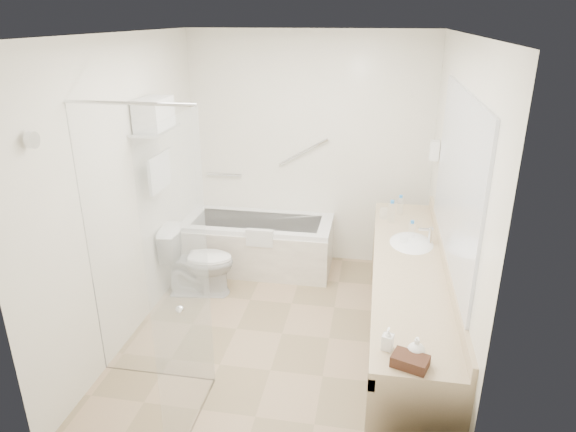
% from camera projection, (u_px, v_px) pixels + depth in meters
% --- Properties ---
extents(floor, '(3.20, 3.20, 0.00)m').
position_uv_depth(floor, '(282.00, 333.00, 4.53)').
color(floor, tan).
rests_on(floor, ground).
extents(ceiling, '(2.60, 3.20, 0.10)m').
position_uv_depth(ceiling, '(281.00, 34.00, 3.61)').
color(ceiling, white).
rests_on(ceiling, wall_back).
extents(wall_back, '(2.60, 0.10, 2.50)m').
position_uv_depth(wall_back, '(309.00, 151.00, 5.54)').
color(wall_back, silver).
rests_on(wall_back, ground).
extents(wall_front, '(2.60, 0.10, 2.50)m').
position_uv_depth(wall_front, '(224.00, 305.00, 2.60)').
color(wall_front, silver).
rests_on(wall_front, ground).
extents(wall_left, '(0.10, 3.20, 2.50)m').
position_uv_depth(wall_left, '(129.00, 191.00, 4.28)').
color(wall_left, silver).
rests_on(wall_left, ground).
extents(wall_right, '(0.10, 3.20, 2.50)m').
position_uv_depth(wall_right, '(451.00, 210.00, 3.86)').
color(wall_right, silver).
rests_on(wall_right, ground).
extents(bathtub, '(1.60, 0.73, 0.59)m').
position_uv_depth(bathtub, '(258.00, 244.00, 5.64)').
color(bathtub, white).
rests_on(bathtub, floor).
extents(grab_bar_short, '(0.40, 0.03, 0.03)m').
position_uv_depth(grab_bar_short, '(224.00, 174.00, 5.76)').
color(grab_bar_short, silver).
rests_on(grab_bar_short, wall_back).
extents(grab_bar_long, '(0.53, 0.03, 0.33)m').
position_uv_depth(grab_bar_long, '(304.00, 152.00, 5.51)').
color(grab_bar_long, silver).
rests_on(grab_bar_long, wall_back).
extents(shower_enclosure, '(0.96, 0.91, 2.11)m').
position_uv_depth(shower_enclosure, '(162.00, 268.00, 3.39)').
color(shower_enclosure, silver).
rests_on(shower_enclosure, floor).
extents(towel_shelf, '(0.24, 0.55, 0.81)m').
position_uv_depth(towel_shelf, '(155.00, 124.00, 4.40)').
color(towel_shelf, silver).
rests_on(towel_shelf, wall_left).
extents(vanity_counter, '(0.55, 2.70, 0.95)m').
position_uv_depth(vanity_counter, '(407.00, 288.00, 3.99)').
color(vanity_counter, tan).
rests_on(vanity_counter, floor).
extents(sink, '(0.40, 0.52, 0.14)m').
position_uv_depth(sink, '(411.00, 246.00, 4.29)').
color(sink, white).
rests_on(sink, vanity_counter).
extents(faucet, '(0.03, 0.03, 0.14)m').
position_uv_depth(faucet, '(430.00, 235.00, 4.22)').
color(faucet, silver).
rests_on(faucet, vanity_counter).
extents(mirror, '(0.02, 2.00, 1.20)m').
position_uv_depth(mirror, '(457.00, 178.00, 3.62)').
color(mirror, '#B6BAC3').
rests_on(mirror, wall_right).
extents(hairdryer_unit, '(0.08, 0.10, 0.18)m').
position_uv_depth(hairdryer_unit, '(434.00, 150.00, 4.76)').
color(hairdryer_unit, white).
rests_on(hairdryer_unit, wall_right).
extents(toilet, '(0.75, 0.48, 0.69)m').
position_uv_depth(toilet, '(198.00, 261.00, 5.08)').
color(toilet, white).
rests_on(toilet, floor).
extents(amenity_basket, '(0.22, 0.18, 0.06)m').
position_uv_depth(amenity_basket, '(410.00, 361.00, 2.77)').
color(amenity_basket, '#412317').
rests_on(amenity_basket, vanity_counter).
extents(soap_bottle_a, '(0.10, 0.15, 0.06)m').
position_uv_depth(soap_bottle_a, '(387.00, 344.00, 2.91)').
color(soap_bottle_a, white).
rests_on(soap_bottle_a, vanity_counter).
extents(soap_bottle_b, '(0.13, 0.15, 0.10)m').
position_uv_depth(soap_bottle_b, '(416.00, 350.00, 2.83)').
color(soap_bottle_b, white).
rests_on(soap_bottle_b, vanity_counter).
extents(water_bottle_left, '(0.06, 0.06, 0.19)m').
position_uv_depth(water_bottle_left, '(411.00, 232.00, 4.28)').
color(water_bottle_left, silver).
rests_on(water_bottle_left, vanity_counter).
extents(water_bottle_mid, '(0.06, 0.06, 0.19)m').
position_uv_depth(water_bottle_mid, '(400.00, 206.00, 4.86)').
color(water_bottle_mid, silver).
rests_on(water_bottle_mid, vanity_counter).
extents(water_bottle_right, '(0.07, 0.07, 0.21)m').
position_uv_depth(water_bottle_right, '(392.00, 212.00, 4.67)').
color(water_bottle_right, silver).
rests_on(water_bottle_right, vanity_counter).
extents(drinking_glass_near, '(0.08, 0.08, 0.09)m').
position_uv_depth(drinking_glass_near, '(404.00, 240.00, 4.22)').
color(drinking_glass_near, silver).
rests_on(drinking_glass_near, vanity_counter).
extents(drinking_glass_far, '(0.08, 0.08, 0.10)m').
position_uv_depth(drinking_glass_far, '(384.00, 213.00, 4.78)').
color(drinking_glass_far, silver).
rests_on(drinking_glass_far, vanity_counter).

